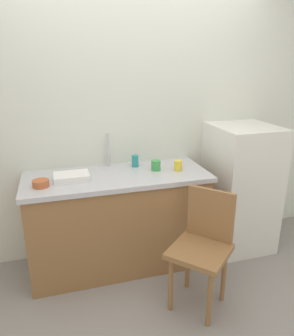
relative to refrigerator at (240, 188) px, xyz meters
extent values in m
plane|color=gray|center=(-0.99, -0.65, -0.61)|extent=(8.00, 8.00, 0.00)
cube|color=silver|center=(-0.99, 0.35, 0.70)|extent=(4.80, 0.10, 2.62)
cube|color=olive|center=(-1.21, 0.00, -0.19)|extent=(1.52, 0.60, 0.83)
cube|color=#B7B7BC|center=(-1.21, 0.00, 0.24)|extent=(1.56, 0.64, 0.04)
cylinder|color=#B7B7BC|center=(-1.24, 0.25, 0.41)|extent=(0.02, 0.02, 0.30)
cube|color=silver|center=(0.00, 0.00, 0.00)|extent=(0.57, 0.61, 1.21)
cylinder|color=olive|center=(-0.97, -0.69, -0.38)|extent=(0.04, 0.04, 0.45)
cylinder|color=olive|center=(-0.77, -0.92, -0.38)|extent=(0.04, 0.04, 0.45)
cylinder|color=olive|center=(-0.75, -0.49, -0.38)|extent=(0.04, 0.04, 0.45)
cylinder|color=olive|center=(-0.55, -0.71, -0.38)|extent=(0.04, 0.04, 0.45)
cube|color=olive|center=(-0.76, -0.70, -0.14)|extent=(0.57, 0.57, 0.04)
cube|color=olive|center=(-0.62, -0.58, 0.08)|extent=(0.26, 0.29, 0.40)
cube|color=white|center=(-1.59, -0.01, 0.28)|extent=(0.28, 0.20, 0.05)
cylinder|color=#B25B33|center=(-1.82, -0.10, 0.29)|extent=(0.13, 0.13, 0.05)
cylinder|color=yellow|center=(-0.67, -0.04, 0.30)|extent=(0.07, 0.07, 0.09)
cylinder|color=green|center=(-0.86, 0.02, 0.30)|extent=(0.08, 0.08, 0.09)
cylinder|color=teal|center=(-1.01, 0.17, 0.31)|extent=(0.06, 0.06, 0.11)
camera|label=1|loc=(-1.69, -2.53, 1.18)|focal=34.38mm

